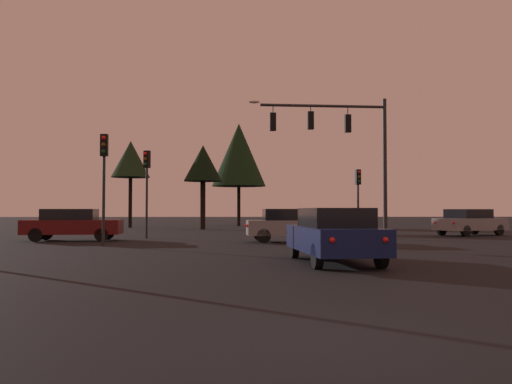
# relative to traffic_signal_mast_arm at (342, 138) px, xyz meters

# --- Properties ---
(ground_plane) EXTENTS (168.00, 168.00, 0.00)m
(ground_plane) POSITION_rel_traffic_signal_mast_arm_xyz_m (-4.27, 4.20, -5.12)
(ground_plane) COLOR black
(ground_plane) RESTS_ON ground
(traffic_signal_mast_arm) EXTENTS (7.05, 0.58, 7.15)m
(traffic_signal_mast_arm) POSITION_rel_traffic_signal_mast_arm_xyz_m (0.00, 0.00, 0.00)
(traffic_signal_mast_arm) COLOR #232326
(traffic_signal_mast_arm) RESTS_ON ground
(traffic_light_corner_left) EXTENTS (0.31, 0.36, 4.58)m
(traffic_light_corner_left) POSITION_rel_traffic_signal_mast_arm_xyz_m (-10.80, -4.50, -1.89)
(traffic_light_corner_left) COLOR #232326
(traffic_light_corner_left) RESTS_ON ground
(traffic_light_corner_right) EXTENTS (0.37, 0.39, 4.57)m
(traffic_light_corner_right) POSITION_rel_traffic_signal_mast_arm_xyz_m (-10.01, 1.29, -1.90)
(traffic_light_corner_right) COLOR #232326
(traffic_light_corner_right) RESTS_ON ground
(traffic_light_median) EXTENTS (0.35, 0.38, 3.88)m
(traffic_light_median) POSITION_rel_traffic_signal_mast_arm_xyz_m (1.91, 4.53, -2.36)
(traffic_light_median) COLOR #232326
(traffic_light_median) RESTS_ON ground
(car_nearside_lane) EXTENTS (2.16, 4.76, 1.52)m
(car_nearside_lane) POSITION_rel_traffic_signal_mast_arm_xyz_m (-2.72, -11.65, -4.33)
(car_nearside_lane) COLOR #0F1947
(car_nearside_lane) RESTS_ON ground
(car_crossing_left) EXTENTS (4.10, 1.88, 1.52)m
(car_crossing_left) POSITION_rel_traffic_signal_mast_arm_xyz_m (-2.92, -2.20, -4.33)
(car_crossing_left) COLOR gray
(car_crossing_left) RESTS_ON ground
(car_crossing_right) EXTENTS (4.66, 2.14, 1.52)m
(car_crossing_right) POSITION_rel_traffic_signal_mast_arm_xyz_m (-13.21, -0.67, -4.33)
(car_crossing_right) COLOR #4C0F0F
(car_crossing_right) RESTS_ON ground
(car_far_lane) EXTENTS (4.61, 3.52, 1.52)m
(car_far_lane) POSITION_rel_traffic_signal_mast_arm_xyz_m (8.17, 3.52, -4.33)
(car_far_lane) COLOR gray
(car_far_lane) RESTS_ON ground
(tree_behind_sign) EXTENTS (5.02, 5.02, 9.59)m
(tree_behind_sign) POSITION_rel_traffic_signal_mast_arm_xyz_m (-4.96, 22.51, 1.51)
(tree_behind_sign) COLOR black
(tree_behind_sign) RESTS_ON ground
(tree_left_far) EXTENTS (2.93, 2.93, 6.45)m
(tree_left_far) POSITION_rel_traffic_signal_mast_arm_xyz_m (-7.81, 13.90, -0.14)
(tree_left_far) COLOR black
(tree_left_far) RESTS_ON ground
(tree_center_horizon) EXTENTS (3.20, 3.20, 7.27)m
(tree_center_horizon) POSITION_rel_traffic_signal_mast_arm_xyz_m (-14.08, 17.92, 0.58)
(tree_center_horizon) COLOR black
(tree_center_horizon) RESTS_ON ground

